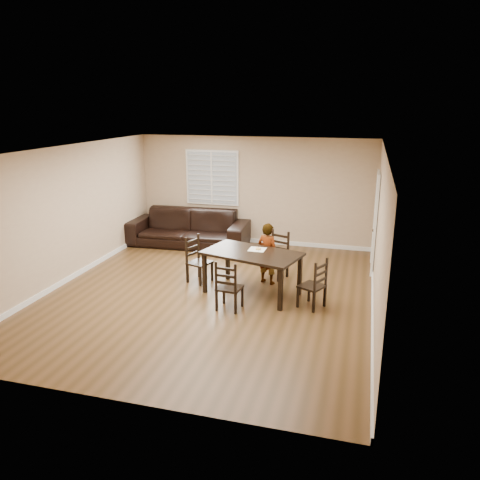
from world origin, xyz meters
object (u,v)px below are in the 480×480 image
(chair_left, at_px, (195,261))
(donut, at_px, (258,248))
(child, at_px, (268,253))
(chair_near, at_px, (278,256))
(dining_table, at_px, (252,257))
(sofa, at_px, (188,228))
(chair_right, at_px, (317,287))
(chair_far, at_px, (227,289))

(chair_left, xyz_separation_m, donut, (1.34, -0.17, 0.42))
(child, distance_m, donut, 0.49)
(chair_near, distance_m, child, 0.50)
(child, bearing_deg, dining_table, 96.06)
(dining_table, distance_m, chair_left, 1.35)
(sofa, bearing_deg, chair_right, -42.87)
(donut, distance_m, sofa, 3.48)
(chair_left, distance_m, sofa, 2.54)
(dining_table, distance_m, chair_far, 0.96)
(chair_far, distance_m, child, 1.56)
(chair_near, height_order, chair_left, chair_near)
(child, relative_size, sofa, 0.41)
(chair_far, height_order, chair_left, chair_left)
(chair_right, height_order, donut, chair_right)
(chair_left, distance_m, donut, 1.42)
(chair_left, bearing_deg, chair_right, -86.04)
(dining_table, height_order, sofa, sofa)
(dining_table, relative_size, child, 1.57)
(chair_left, bearing_deg, child, -59.97)
(sofa, bearing_deg, child, -42.11)
(dining_table, height_order, chair_right, chair_right)
(sofa, bearing_deg, dining_table, -51.54)
(dining_table, bearing_deg, chair_far, -88.82)
(chair_far, relative_size, child, 0.73)
(chair_far, xyz_separation_m, chair_right, (1.48, 0.51, 0.00))
(chair_near, relative_size, chair_right, 1.06)
(child, bearing_deg, chair_far, 96.76)
(chair_near, height_order, chair_right, chair_near)
(dining_table, distance_m, chair_near, 1.14)
(chair_right, bearing_deg, chair_far, -44.54)
(chair_far, distance_m, chair_right, 1.57)
(donut, bearing_deg, dining_table, -111.67)
(chair_far, xyz_separation_m, donut, (0.30, 1.07, 0.43))
(chair_left, relative_size, child, 0.76)
(dining_table, xyz_separation_m, donut, (0.07, 0.18, 0.11))
(donut, relative_size, sofa, 0.03)
(chair_near, bearing_deg, chair_right, -35.49)
(chair_far, relative_size, sofa, 0.30)
(chair_near, distance_m, sofa, 3.08)
(chair_right, bearing_deg, sofa, -103.84)
(chair_left, height_order, child, child)
(dining_table, distance_m, chair_right, 1.35)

